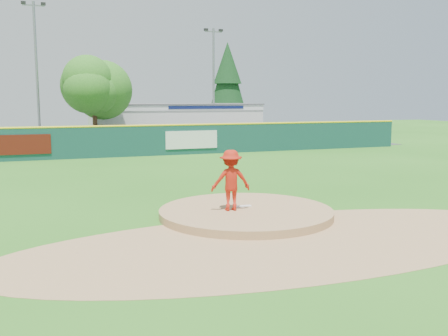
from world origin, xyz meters
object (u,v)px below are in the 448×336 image
object	(u,v)px
pool_building_grp	(174,121)
conifer_tree	(227,82)
van	(121,137)
light_pole_left	(37,68)
deciduous_tree	(94,88)
light_pole_right	(214,79)
pitcher	(231,180)

from	to	relation	value
pool_building_grp	conifer_tree	distance (m)	8.95
van	conifer_tree	xyz separation A→B (m)	(12.99, 10.67, 4.77)
van	light_pole_left	bearing A→B (deg)	67.90
deciduous_tree	light_pole_left	size ratio (longest dim) A/B	0.67
van	light_pole_right	world-z (taller)	light_pole_right
conifer_tree	light_pole_right	world-z (taller)	light_pole_right
pitcher	light_pole_right	bearing A→B (deg)	-99.85
pool_building_grp	light_pole_left	world-z (taller)	light_pole_left
light_pole_right	conifer_tree	bearing A→B (deg)	60.26
conifer_tree	light_pole_left	xyz separation A→B (m)	(-19.00, -9.00, 0.51)
pitcher	pool_building_grp	distance (m)	32.65
pitcher	light_pole_right	distance (m)	30.83
light_pole_right	pitcher	bearing A→B (deg)	-108.17
pitcher	conifer_tree	size ratio (longest dim) A/B	0.20
pool_building_grp	van	bearing A→B (deg)	-131.93
pitcher	conifer_tree	xyz separation A→B (m)	(13.52, 36.00, 4.34)
pool_building_grp	light_pole_right	distance (m)	5.75
pitcher	light_pole_right	world-z (taller)	light_pole_right
pool_building_grp	conifer_tree	size ratio (longest dim) A/B	1.60
conifer_tree	van	bearing A→B (deg)	-140.59
pitcher	conifer_tree	world-z (taller)	conifer_tree
van	light_pole_left	world-z (taller)	light_pole_left
pool_building_grp	light_pole_left	xyz separation A→B (m)	(-12.00, -4.99, 4.39)
pitcher	conifer_tree	distance (m)	38.69
light_pole_right	pool_building_grp	bearing A→B (deg)	135.05
conifer_tree	pitcher	bearing A→B (deg)	-110.58
van	light_pole_left	size ratio (longest dim) A/B	0.49
van	deciduous_tree	world-z (taller)	deciduous_tree
light_pole_left	light_pole_right	world-z (taller)	light_pole_left
pitcher	light_pole_left	xyz separation A→B (m)	(-5.48, 27.00, 4.85)
deciduous_tree	light_pole_right	world-z (taller)	light_pole_right
pitcher	van	world-z (taller)	pitcher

